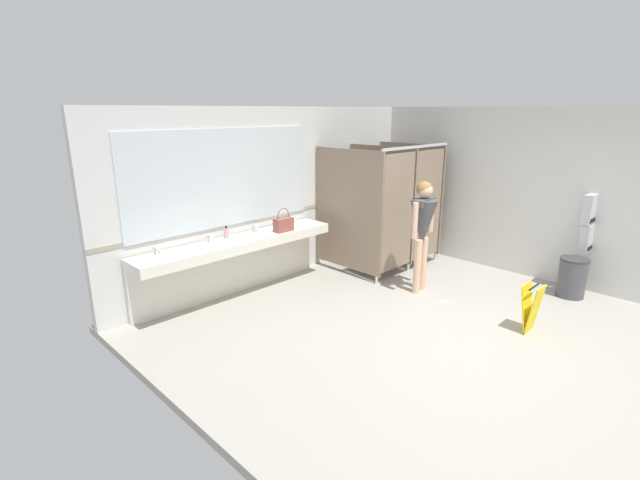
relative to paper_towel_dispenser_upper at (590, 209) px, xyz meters
The scene contains 16 objects.
ground_plane 3.02m from the paper_towel_dispenser_upper, 169.79° to the left, with size 6.09×6.98×0.10m, color #9E998E.
wall_back 4.59m from the paper_towel_dispenser_upper, 125.64° to the left, with size 6.09×0.12×2.69m, color silver.
wall_side_right 0.51m from the paper_towel_dispenser_upper, 74.90° to the left, with size 0.12×6.98×2.69m, color silver.
wall_back_tile_band 4.55m from the paper_towel_dispenser_upper, 126.11° to the left, with size 6.09×0.01×0.06m, color #9E937F.
vanity_counter 5.18m from the paper_towel_dispenser_upper, 137.49° to the left, with size 3.10×0.53×0.99m.
mirror_panel 5.29m from the paper_towel_dispenser_upper, 135.99° to the left, with size 3.00×0.02×1.37m, color silver.
bathroom_stalls 2.99m from the paper_towel_dispenser_upper, 112.09° to the left, with size 1.77×1.41×2.10m.
paper_towel_dispenser_upper is the anchor object (origin of this frame).
paper_towel_dispenser_lower 0.43m from the paper_towel_dispenser_upper, 90.00° to the right, with size 0.33×0.13×0.41m.
trash_bin 1.03m from the paper_towel_dispenser_upper, behind, with size 0.39×0.39×0.58m.
person_standing 2.44m from the paper_towel_dispenser_upper, 136.01° to the left, with size 0.58×0.44×1.67m.
handbag 4.48m from the paper_towel_dispenser_upper, 133.29° to the left, with size 0.30×0.14×0.36m.
soap_dispenser 5.27m from the paper_towel_dispenser_upper, 137.61° to the left, with size 0.07×0.07×0.18m.
paper_cup 4.51m from the paper_towel_dispenser_upper, 133.01° to the left, with size 0.07×0.07×0.09m, color beige.
wet_floor_sign 2.13m from the paper_towel_dispenser_upper, behind, with size 0.28×0.19×0.60m.
floor_drain_cover 2.53m from the paper_towel_dispenser_upper, 147.17° to the left, with size 0.14×0.14×0.01m, color #B7BABF.
Camera 1 is at (-4.65, -2.29, 2.64)m, focal length 25.47 mm.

